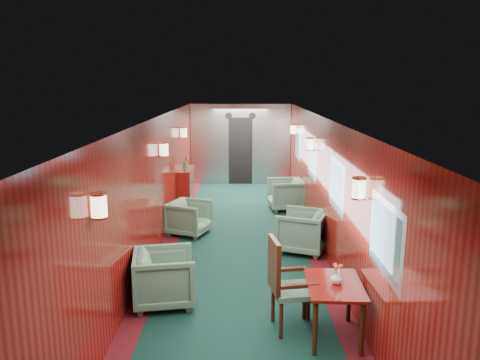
% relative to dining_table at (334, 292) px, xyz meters
% --- Properties ---
extents(room, '(12.00, 12.10, 2.40)m').
position_rel_dining_table_xyz_m(room, '(-1.13, 2.88, 1.06)').
color(room, '#0C2C25').
rests_on(room, ground).
extents(bulkhead, '(2.98, 0.17, 2.39)m').
position_rel_dining_table_xyz_m(bulkhead, '(-1.13, 8.79, 0.61)').
color(bulkhead, '#A4A6AB').
rests_on(bulkhead, ground).
extents(windows_right, '(0.02, 8.60, 0.80)m').
position_rel_dining_table_xyz_m(windows_right, '(0.36, 3.13, 0.87)').
color(windows_right, '#B4B6BB').
rests_on(windows_right, ground).
extents(wall_sconces, '(2.97, 7.97, 0.25)m').
position_rel_dining_table_xyz_m(wall_sconces, '(-1.13, 3.45, 1.21)').
color(wall_sconces, '#FFEEC6').
rests_on(wall_sconces, ground).
extents(dining_table, '(0.68, 0.95, 0.69)m').
position_rel_dining_table_xyz_m(dining_table, '(0.00, 0.00, 0.00)').
color(dining_table, maroon).
rests_on(dining_table, ground).
extents(side_chair, '(0.60, 0.63, 1.18)m').
position_rel_dining_table_xyz_m(side_chair, '(-0.57, 0.19, 0.06)').
color(side_chair, '#1E4838').
rests_on(side_chair, ground).
extents(credenza, '(0.33, 1.07, 1.23)m').
position_rel_dining_table_xyz_m(credenza, '(-2.47, 6.06, -0.09)').
color(credenza, maroon).
rests_on(credenza, ground).
extents(flower_vase, '(0.19, 0.19, 0.15)m').
position_rel_dining_table_xyz_m(flower_vase, '(0.02, -0.01, 0.19)').
color(flower_vase, beige).
rests_on(flower_vase, dining_table).
extents(armchair_left_near, '(0.96, 0.94, 0.76)m').
position_rel_dining_table_xyz_m(armchair_left_near, '(-2.15, 0.87, -0.20)').
color(armchair_left_near, '#1E4838').
rests_on(armchair_left_near, ground).
extents(armchair_left_far, '(0.97, 0.96, 0.69)m').
position_rel_dining_table_xyz_m(armchair_left_far, '(-2.14, 3.89, -0.24)').
color(armchair_left_far, '#1E4838').
rests_on(armchair_left_far, ground).
extents(armchair_right_near, '(1.07, 1.06, 0.76)m').
position_rel_dining_table_xyz_m(armchair_right_near, '(-0.00, 2.93, -0.20)').
color(armchair_right_near, '#1E4838').
rests_on(armchair_right_near, ground).
extents(armchair_right_far, '(0.90, 0.88, 0.75)m').
position_rel_dining_table_xyz_m(armchair_right_far, '(-0.03, 5.79, -0.21)').
color(armchair_right_far, '#1E4838').
rests_on(armchair_right_far, ground).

